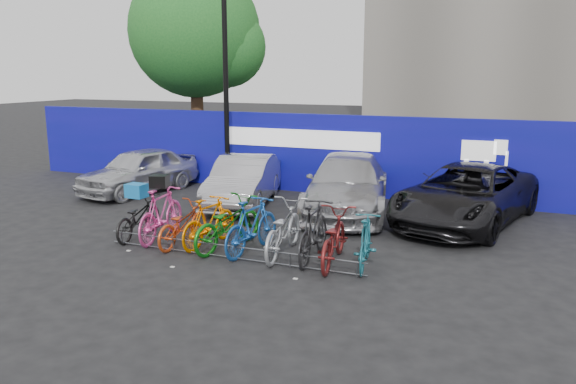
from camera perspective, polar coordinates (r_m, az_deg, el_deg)
The scene contains 21 objects.
ground at distance 11.77m, azimuth -4.61°, elevation -5.96°, with size 100.00×100.00×0.00m, color black.
hoarding at distance 16.94m, azimuth 4.44°, elevation 3.82°, with size 22.00×0.18×2.40m.
tree at distance 23.31m, azimuth -8.88°, elevation 15.51°, with size 5.40×5.20×7.80m.
lamppost at distance 17.46m, azimuth -6.33°, elevation 10.84°, with size 0.25×0.50×6.11m.
bike_rack at distance 11.21m, azimuth -5.99°, elevation -6.05°, with size 5.60×0.03×0.30m.
car_0 at distance 17.78m, azimuth -14.92°, elevation 2.14°, with size 1.61×4.01×1.37m, color silver.
car_1 at distance 15.61m, azimuth -4.56°, elevation 1.13°, with size 1.43×4.10×1.35m, color #A09FA4.
car_2 at distance 14.88m, azimuth 6.04°, elevation 0.79°, with size 2.06×5.06×1.47m, color #A8A8AD.
car_3 at distance 14.30m, azimuth 17.63°, elevation -0.28°, with size 2.36×5.13×1.42m, color black.
bike_0 at distance 12.97m, azimuth -14.99°, elevation -2.51°, with size 0.61×1.75×0.92m, color black.
bike_1 at distance 12.64m, azimuth -12.77°, elevation -2.16°, with size 0.56×1.97×1.18m, color #F045A0.
bike_2 at distance 12.20m, azimuth -10.65°, elevation -3.22°, with size 0.61×1.75×0.92m, color #C04115.
bike_3 at distance 12.01m, azimuth -8.01°, elevation -3.02°, with size 0.50×1.77×1.07m, color #FE7A00.
bike_4 at distance 11.78m, azimuth -6.15°, elevation -3.22°, with size 0.72×2.06×1.08m, color #0F6512.
bike_5 at distance 11.45m, azimuth -3.70°, elevation -3.46°, with size 0.54×1.91×1.15m, color #174C9D.
bike_6 at distance 11.30m, azimuth -0.55°, elevation -3.78°, with size 0.73×2.09×1.10m, color #999CA0.
bike_7 at distance 11.00m, azimuth 2.60°, elevation -4.01°, with size 0.56×1.97×1.18m, color black.
bike_8 at distance 10.82m, azimuth 4.59°, elevation -4.68°, with size 0.70×2.00×1.05m, color maroon.
bike_9 at distance 10.72m, azimuth 7.87°, elevation -5.03°, with size 0.47×1.68×1.01m, color #1A616F.
cargo_crate at distance 12.84m, azimuth -15.14°, elevation 0.14°, with size 0.42×0.32×0.30m, color #126BB3.
cargo_topcase at distance 12.48m, azimuth -12.93°, elevation 1.07°, with size 0.36×0.33×0.27m, color black.
Camera 1 is at (5.04, -9.99, 3.66)m, focal length 35.00 mm.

